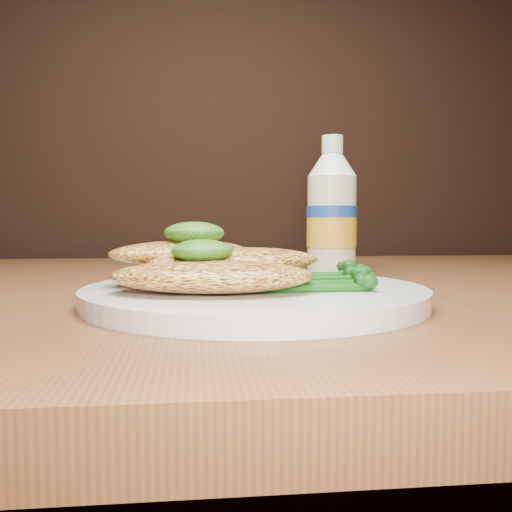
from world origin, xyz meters
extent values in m
cylinder|color=white|center=(-0.10, 0.90, 0.76)|extent=(0.29, 0.29, 0.01)
ellipsoid|color=gold|center=(-0.13, 0.86, 0.78)|extent=(0.16, 0.10, 0.03)
ellipsoid|color=gold|center=(-0.11, 0.91, 0.79)|extent=(0.17, 0.11, 0.02)
ellipsoid|color=gold|center=(-0.16, 0.93, 0.79)|extent=(0.15, 0.13, 0.02)
ellipsoid|color=#073408|center=(-0.14, 0.88, 0.80)|extent=(0.06, 0.06, 0.02)
ellipsoid|color=#073408|center=(-0.15, 0.93, 0.81)|extent=(0.06, 0.05, 0.02)
camera|label=1|loc=(-0.15, 0.43, 0.82)|focal=39.79mm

